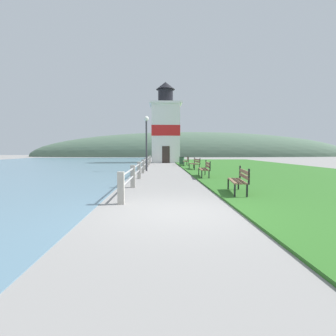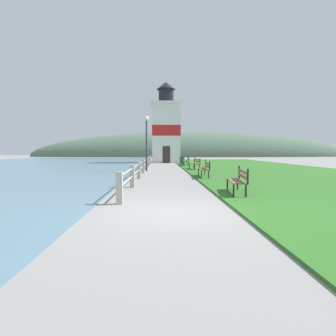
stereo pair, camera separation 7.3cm
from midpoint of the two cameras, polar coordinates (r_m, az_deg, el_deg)
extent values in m
plane|color=gray|center=(6.47, 1.18, -9.57)|extent=(160.00, 160.00, 0.00)
cube|color=#2D6623|center=(22.00, 19.09, -0.19)|extent=(12.00, 42.60, 0.06)
cube|color=#A8A399|center=(7.44, -10.48, -4.31)|extent=(0.18, 0.18, 0.91)
cube|color=#A8A399|center=(10.69, -7.85, -1.80)|extent=(0.18, 0.18, 0.91)
cube|color=#A8A399|center=(13.97, -6.46, -0.47)|extent=(0.18, 0.18, 0.91)
cube|color=#A8A399|center=(17.26, -5.60, 0.36)|extent=(0.18, 0.18, 0.91)
cube|color=#A8A399|center=(20.56, -5.01, 0.92)|extent=(0.18, 0.18, 0.91)
cube|color=#A8A399|center=(23.86, -4.59, 1.33)|extent=(0.18, 0.18, 0.91)
cube|color=#A8A399|center=(27.16, -4.26, 1.64)|extent=(0.18, 0.18, 0.91)
cube|color=#A8A399|center=(30.46, -4.01, 1.88)|extent=(0.18, 0.18, 0.91)
cylinder|color=#B2B2B7|center=(18.90, -5.28, 1.63)|extent=(0.06, 23.14, 0.06)
cylinder|color=#B2B2B7|center=(18.91, -5.28, 0.67)|extent=(0.06, 23.14, 0.06)
cube|color=brown|center=(9.15, 13.63, -2.73)|extent=(0.33, 1.64, 0.04)
cube|color=brown|center=(9.17, 14.54, -2.73)|extent=(0.33, 1.64, 0.04)
cube|color=brown|center=(9.19, 15.44, -2.73)|extent=(0.33, 1.64, 0.04)
cube|color=brown|center=(9.18, 16.02, -0.75)|extent=(0.28, 1.64, 0.11)
cube|color=brown|center=(9.19, 16.00, -1.73)|extent=(0.28, 1.64, 0.11)
cube|color=black|center=(8.39, 14.08, -5.01)|extent=(0.06, 0.06, 0.45)
cube|color=black|center=(9.96, 12.76, -3.60)|extent=(0.06, 0.06, 0.45)
cube|color=black|center=(8.45, 16.58, -4.99)|extent=(0.06, 0.06, 0.45)
cube|color=black|center=(10.01, 14.87, -3.60)|extent=(0.06, 0.06, 0.45)
cube|color=black|center=(8.40, 16.97, -1.82)|extent=(0.06, 0.06, 0.49)
cube|color=black|center=(9.97, 15.20, -0.92)|extent=(0.06, 0.06, 0.49)
cube|color=brown|center=(14.54, 7.03, -0.24)|extent=(0.25, 1.99, 0.04)
cube|color=brown|center=(14.56, 7.60, -0.24)|extent=(0.25, 1.99, 0.04)
cube|color=brown|center=(14.57, 8.17, -0.24)|extent=(0.25, 1.99, 0.04)
cube|color=brown|center=(14.56, 8.53, 1.01)|extent=(0.19, 1.98, 0.11)
cube|color=brown|center=(14.57, 8.52, 0.39)|extent=(0.19, 1.98, 0.11)
cube|color=black|center=(13.60, 7.21, -1.56)|extent=(0.05, 0.05, 0.45)
cube|color=black|center=(15.52, 6.57, -0.89)|extent=(0.05, 0.05, 0.45)
cube|color=black|center=(13.64, 8.76, -1.56)|extent=(0.05, 0.05, 0.45)
cube|color=black|center=(15.55, 7.93, -0.89)|extent=(0.05, 0.05, 0.45)
cube|color=black|center=(13.61, 8.98, 0.41)|extent=(0.05, 0.05, 0.49)
cube|color=black|center=(15.53, 8.12, 0.84)|extent=(0.05, 0.05, 0.49)
cube|color=brown|center=(20.23, 5.18, 0.92)|extent=(0.32, 1.67, 0.04)
cube|color=brown|center=(20.26, 5.58, 0.92)|extent=(0.32, 1.67, 0.04)
cube|color=brown|center=(20.30, 5.98, 0.93)|extent=(0.32, 1.67, 0.04)
cube|color=brown|center=(20.31, 6.23, 1.82)|extent=(0.27, 1.66, 0.11)
cube|color=brown|center=(20.32, 6.22, 1.38)|extent=(0.27, 1.66, 0.11)
cube|color=black|center=(19.45, 5.66, 0.08)|extent=(0.06, 0.06, 0.45)
cube|color=black|center=(21.01, 4.53, 0.36)|extent=(0.06, 0.06, 0.45)
cube|color=black|center=(19.55, 6.71, 0.09)|extent=(0.06, 0.06, 0.45)
cube|color=black|center=(21.10, 5.50, 0.37)|extent=(0.06, 0.06, 0.45)
cube|color=black|center=(19.53, 6.86, 1.46)|extent=(0.06, 0.06, 0.49)
cube|color=black|center=(21.09, 5.64, 1.65)|extent=(0.06, 0.06, 0.49)
cube|color=brown|center=(24.93, 3.40, 1.48)|extent=(0.18, 1.81, 0.04)
cube|color=brown|center=(24.94, 3.74, 1.48)|extent=(0.18, 1.81, 0.04)
cube|color=brown|center=(24.95, 4.08, 1.48)|extent=(0.18, 1.81, 0.04)
cube|color=brown|center=(24.94, 4.28, 2.21)|extent=(0.12, 1.81, 0.11)
cube|color=brown|center=(24.95, 4.28, 1.85)|extent=(0.12, 1.81, 0.11)
cube|color=black|center=(24.06, 3.43, 0.81)|extent=(0.05, 0.05, 0.45)
cube|color=black|center=(25.82, 3.21, 1.02)|extent=(0.05, 0.05, 0.45)
cube|color=black|center=(24.09, 4.31, 0.81)|extent=(0.05, 0.05, 0.45)
cube|color=black|center=(25.84, 4.03, 1.02)|extent=(0.05, 0.05, 0.45)
cube|color=black|center=(24.07, 4.43, 1.93)|extent=(0.05, 0.05, 0.49)
cube|color=black|center=(25.82, 4.14, 2.06)|extent=(0.05, 0.05, 0.49)
cube|color=white|center=(32.89, -0.60, 7.38)|extent=(3.37, 3.37, 7.05)
cube|color=red|center=(32.91, -0.60, 7.99)|extent=(3.41, 3.41, 1.27)
cube|color=white|center=(33.31, -0.61, 13.66)|extent=(3.88, 3.88, 0.25)
cylinder|color=black|center=(33.49, -0.61, 15.29)|extent=(1.85, 1.85, 1.69)
cone|color=black|center=(33.77, -0.61, 17.47)|extent=(2.32, 2.32, 0.93)
cube|color=#332823|center=(31.12, -0.53, 2.94)|extent=(0.90, 0.06, 2.00)
cylinder|color=#2D5138|center=(26.99, 2.94, 1.51)|extent=(0.50, 0.50, 0.80)
cylinder|color=black|center=(26.98, 2.95, 2.41)|extent=(0.54, 0.54, 0.04)
cylinder|color=#333338|center=(19.04, -4.82, 4.74)|extent=(0.12, 0.12, 3.60)
sphere|color=white|center=(19.18, -4.86, 10.67)|extent=(0.36, 0.36, 0.36)
ellipsoid|color=#4C6651|center=(65.23, 5.42, 2.52)|extent=(80.00, 16.00, 12.00)
camera|label=1|loc=(0.04, -90.12, -0.01)|focal=28.00mm
camera|label=2|loc=(0.04, 89.88, 0.01)|focal=28.00mm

